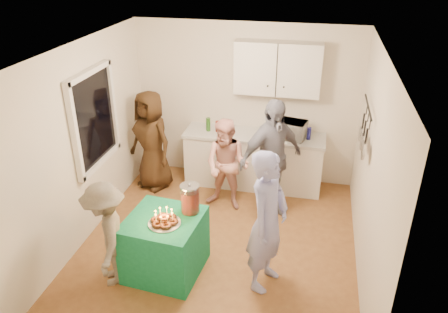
% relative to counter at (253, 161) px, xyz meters
% --- Properties ---
extents(floor, '(4.00, 4.00, 0.00)m').
position_rel_counter_xyz_m(floor, '(-0.20, -1.70, -0.43)').
color(floor, brown).
rests_on(floor, ground).
extents(ceiling, '(4.00, 4.00, 0.00)m').
position_rel_counter_xyz_m(ceiling, '(-0.20, -1.70, 2.17)').
color(ceiling, white).
rests_on(ceiling, floor).
extents(back_wall, '(3.60, 3.60, 0.00)m').
position_rel_counter_xyz_m(back_wall, '(-0.20, 0.30, 0.87)').
color(back_wall, silver).
rests_on(back_wall, floor).
extents(left_wall, '(4.00, 4.00, 0.00)m').
position_rel_counter_xyz_m(left_wall, '(-2.00, -1.70, 0.87)').
color(left_wall, silver).
rests_on(left_wall, floor).
extents(right_wall, '(4.00, 4.00, 0.00)m').
position_rel_counter_xyz_m(right_wall, '(1.60, -1.70, 0.87)').
color(right_wall, silver).
rests_on(right_wall, floor).
extents(window_night, '(0.04, 1.00, 1.20)m').
position_rel_counter_xyz_m(window_night, '(-1.97, -1.40, 1.12)').
color(window_night, black).
rests_on(window_night, left_wall).
extents(counter, '(2.20, 0.58, 0.86)m').
position_rel_counter_xyz_m(counter, '(0.00, 0.00, 0.00)').
color(counter, white).
rests_on(counter, floor).
extents(countertop, '(2.24, 0.62, 0.05)m').
position_rel_counter_xyz_m(countertop, '(0.00, -0.00, 0.46)').
color(countertop, beige).
rests_on(countertop, counter).
extents(upper_cabinet, '(1.30, 0.30, 0.80)m').
position_rel_counter_xyz_m(upper_cabinet, '(0.30, 0.15, 1.52)').
color(upper_cabinet, white).
rests_on(upper_cabinet, back_wall).
extents(pot_rack, '(0.12, 1.00, 0.60)m').
position_rel_counter_xyz_m(pot_rack, '(1.52, -1.00, 1.17)').
color(pot_rack, black).
rests_on(pot_rack, right_wall).
extents(microwave, '(0.56, 0.44, 0.27)m').
position_rel_counter_xyz_m(microwave, '(0.55, 0.00, 0.62)').
color(microwave, white).
rests_on(microwave, countertop).
extents(party_table, '(0.93, 0.93, 0.76)m').
position_rel_counter_xyz_m(party_table, '(-0.72, -2.33, -0.05)').
color(party_table, '#127B48').
rests_on(party_table, floor).
extents(donut_cake, '(0.38, 0.38, 0.18)m').
position_rel_counter_xyz_m(donut_cake, '(-0.67, -2.42, 0.42)').
color(donut_cake, '#381C0C').
rests_on(donut_cake, party_table).
extents(punch_jar, '(0.22, 0.22, 0.34)m').
position_rel_counter_xyz_m(punch_jar, '(-0.45, -2.12, 0.50)').
color(punch_jar, '#B41F0E').
rests_on(punch_jar, party_table).
extents(man_birthday, '(0.59, 0.73, 1.73)m').
position_rel_counter_xyz_m(man_birthday, '(0.50, -2.29, 0.44)').
color(man_birthday, '#9BA2E2').
rests_on(man_birthday, floor).
extents(woman_back_left, '(0.95, 0.82, 1.64)m').
position_rel_counter_xyz_m(woman_back_left, '(-1.59, -0.39, 0.39)').
color(woman_back_left, '#573719').
rests_on(woman_back_left, floor).
extents(woman_back_center, '(0.77, 0.65, 1.42)m').
position_rel_counter_xyz_m(woman_back_center, '(-0.28, -0.77, 0.28)').
color(woman_back_center, '#DE7974').
rests_on(woman_back_center, floor).
extents(woman_back_right, '(1.06, 1.03, 1.78)m').
position_rel_counter_xyz_m(woman_back_right, '(0.36, -0.78, 0.46)').
color(woman_back_right, black).
rests_on(woman_back_right, floor).
extents(child_near_left, '(0.79, 0.98, 1.32)m').
position_rel_counter_xyz_m(child_near_left, '(-1.29, -2.64, 0.23)').
color(child_near_left, '#5B5349').
rests_on(child_near_left, floor).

